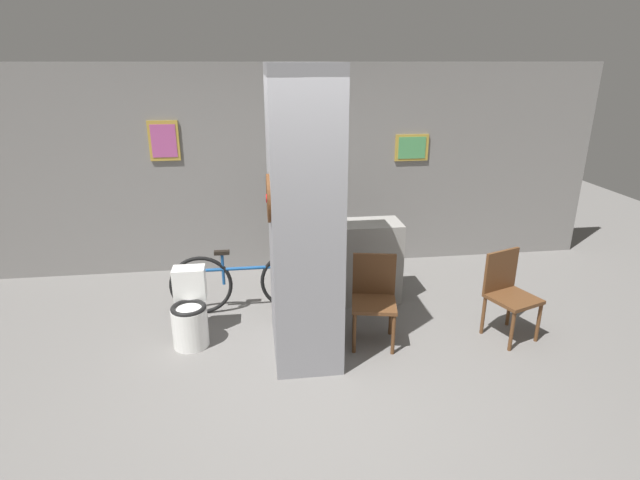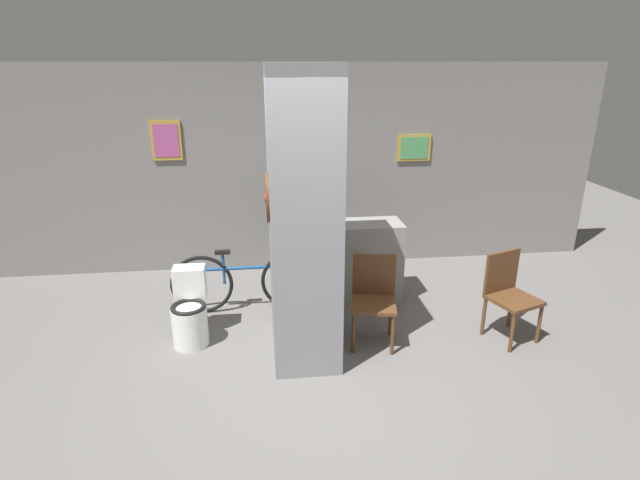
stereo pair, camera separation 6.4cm
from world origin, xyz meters
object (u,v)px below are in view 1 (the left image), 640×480
(bicycle, at_px, (247,282))
(toilet, at_px, (190,313))
(chair_near_pillar, at_px, (374,295))
(chair_by_doorway, at_px, (508,291))
(bottle_tall, at_px, (316,211))

(bicycle, bearing_deg, toilet, -133.26)
(chair_near_pillar, xyz_separation_m, chair_by_doorway, (1.33, -0.08, 0.00))
(toilet, xyz_separation_m, chair_near_pillar, (1.77, -0.19, 0.17))
(bottle_tall, bearing_deg, chair_by_doorway, -31.04)
(toilet, relative_size, bottle_tall, 2.07)
(bottle_tall, bearing_deg, chair_near_pillar, -66.16)
(chair_near_pillar, bearing_deg, chair_by_doorway, 8.17)
(chair_near_pillar, bearing_deg, bottle_tall, 125.39)
(chair_near_pillar, distance_m, bicycle, 1.45)
(toilet, distance_m, bicycle, 0.80)
(toilet, xyz_separation_m, bicycle, (0.54, 0.58, 0.04))
(bottle_tall, bearing_deg, toilet, -149.19)
(toilet, relative_size, chair_by_doorway, 0.83)
(chair_by_doorway, bearing_deg, bicycle, 141.41)
(bicycle, bearing_deg, bottle_tall, 15.34)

